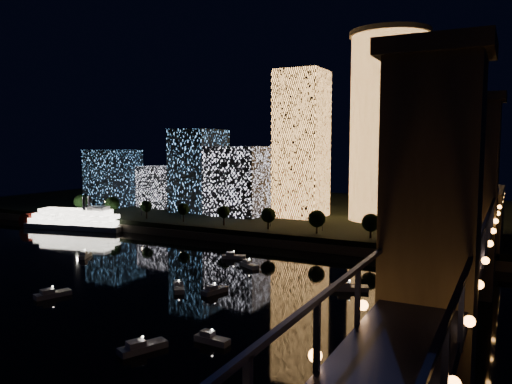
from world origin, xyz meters
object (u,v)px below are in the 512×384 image
at_px(truss_bridge, 450,273).
at_px(riverboat, 72,220).
at_px(tower_rectangular, 302,144).
at_px(tower_cylindrical, 388,127).

xyz_separation_m(truss_bridge, riverboat, (-167.03, 71.14, -12.32)).
height_order(tower_rectangular, truss_bridge, tower_rectangular).
bearing_deg(riverboat, tower_rectangular, 29.70).
height_order(tower_rectangular, riverboat, tower_rectangular).
bearing_deg(tower_cylindrical, riverboat, -155.04).
height_order(tower_cylindrical, truss_bridge, tower_cylindrical).
bearing_deg(truss_bridge, tower_rectangular, 122.15).
relative_size(tower_cylindrical, riverboat, 1.55).
xyz_separation_m(tower_rectangular, truss_bridge, (76.99, -122.49, -21.56)).
height_order(tower_cylindrical, tower_rectangular, tower_cylindrical).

